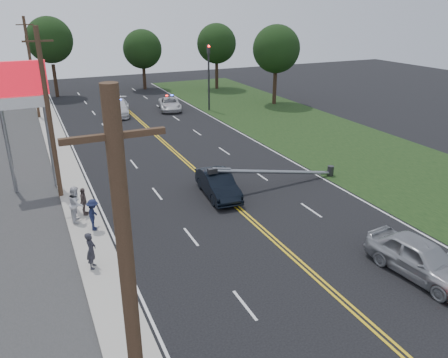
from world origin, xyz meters
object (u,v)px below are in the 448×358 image
utility_pole_mid (49,116)px  bystander_b (76,204)px  utility_pole_near (135,349)px  emergency_a (170,104)px  bystander_c (93,215)px  utility_pole_far (32,68)px  fallen_streetlight (282,172)px  traffic_signal (209,72)px  waiting_sedan (420,258)px  bystander_d (84,202)px  bystander_a (91,250)px  crashed_sedan (218,184)px  pylon_sign (21,96)px  emergency_b (118,108)px

utility_pole_mid → bystander_b: bearing=-82.7°
utility_pole_near → utility_pole_mid: 20.00m
utility_pole_near → emergency_a: (13.54, 39.92, -4.41)m
utility_pole_near → utility_pole_mid: size_ratio=1.00×
bystander_c → emergency_a: bearing=-8.8°
utility_pole_far → bystander_b: utility_pole_far is taller
utility_pole_mid → emergency_a: bearing=55.8°
fallen_streetlight → utility_pole_near: 21.27m
traffic_signal → waiting_sedan: size_ratio=1.43×
bystander_d → utility_pole_mid: bearing=32.1°
waiting_sedan → bystander_c: bearing=134.8°
traffic_signal → bystander_c: 28.68m
emergency_a → bystander_c: size_ratio=2.86×
waiting_sedan → bystander_b: 17.13m
utility_pole_mid → utility_pole_far: same height
bystander_a → bystander_d: 5.58m
utility_pole_near → traffic_signal: bearing=65.3°
fallen_streetlight → crashed_sedan: size_ratio=2.01×
utility_pole_mid → utility_pole_far: bearing=90.0°
utility_pole_far → emergency_a: bearing=-8.7°
pylon_sign → traffic_signal: pylon_sign is taller
fallen_streetlight → traffic_signal: bearing=79.4°
traffic_signal → bystander_c: size_ratio=4.17×
emergency_b → bystander_a: bearing=-91.9°
pylon_sign → utility_pole_near: utility_pole_near is taller
bystander_d → pylon_sign: bearing=39.1°
waiting_sedan → utility_pole_near: bearing=-166.6°
traffic_signal → emergency_a: traffic_signal is taller
emergency_a → utility_pole_far: bearing=-176.7°
utility_pole_near → utility_pole_mid: same height
utility_pole_far → bystander_a: utility_pole_far is taller
pylon_sign → utility_pole_near: 22.06m
pylon_sign → traffic_signal: 24.75m
emergency_a → bystander_a: size_ratio=2.80×
fallen_streetlight → utility_pole_mid: (-13.39, 4.00, 4.17)m
emergency_a → bystander_d: (-12.59, -23.29, 0.25)m
utility_pole_mid → bystander_b: utility_pole_mid is taller
crashed_sedan → bystander_c: size_ratio=2.75×
bystander_a → fallen_streetlight: bearing=-49.6°
utility_pole_near → emergency_a: bearing=71.3°
utility_pole_near → bystander_c: bearing=85.5°
utility_pole_near → emergency_b: bearing=78.9°
waiting_sedan → utility_pole_mid: bearing=125.1°
emergency_b → fallen_streetlight: bearing=-64.5°
utility_pole_far → bystander_d: (0.95, -25.37, -4.17)m
traffic_signal → fallen_streetlight: (-4.11, -22.00, -3.29)m
traffic_signal → emergency_a: size_ratio=1.46×
emergency_a → emergency_b: (-5.75, -0.05, 0.13)m
emergency_a → bystander_a: 31.67m
fallen_streetlight → bystander_a: (-12.90, -4.93, 0.06)m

